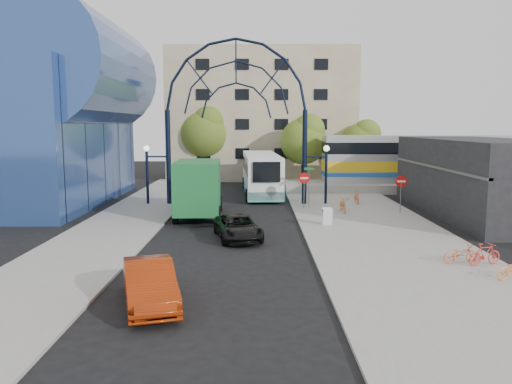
{
  "coord_description": "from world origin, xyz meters",
  "views": [
    {
      "loc": [
        1.51,
        -22.59,
        5.86
      ],
      "look_at": [
        1.45,
        6.0,
        2.05
      ],
      "focal_mm": 35.0,
      "sensor_mm": 36.0,
      "label": 1
    }
  ],
  "objects_px": {
    "street_name_sign": "(309,179)",
    "bike_near_a": "(343,204)",
    "tree_north_a": "(305,139)",
    "tree_north_c": "(362,141)",
    "gateway_arch": "(236,88)",
    "bike_near_b": "(357,197)",
    "bike_far_a": "(460,253)",
    "green_truck": "(199,189)",
    "do_not_enter_sign": "(401,185)",
    "train_car": "(464,159)",
    "city_bus": "(261,173)",
    "bike_far_b": "(485,254)",
    "sandwich_board": "(327,214)",
    "stop_sign": "(304,181)",
    "red_sedan": "(150,283)",
    "black_suv": "(238,227)",
    "tree_north_b": "(206,131)"
  },
  "relations": [
    {
      "from": "sandwich_board",
      "to": "red_sedan",
      "type": "distance_m",
      "value": 14.9
    },
    {
      "from": "tree_north_b",
      "to": "green_truck",
      "type": "distance_m",
      "value": 21.08
    },
    {
      "from": "do_not_enter_sign",
      "to": "street_name_sign",
      "type": "height_order",
      "value": "street_name_sign"
    },
    {
      "from": "tree_north_a",
      "to": "red_sedan",
      "type": "xyz_separation_m",
      "value": [
        -8.13,
        -32.75,
        -3.87
      ]
    },
    {
      "from": "street_name_sign",
      "to": "bike_near_a",
      "type": "xyz_separation_m",
      "value": [
        2.09,
        -2.16,
        -1.51
      ]
    },
    {
      "from": "tree_north_a",
      "to": "city_bus",
      "type": "height_order",
      "value": "tree_north_a"
    },
    {
      "from": "bike_far_b",
      "to": "stop_sign",
      "type": "bearing_deg",
      "value": 5.99
    },
    {
      "from": "street_name_sign",
      "to": "sandwich_board",
      "type": "bearing_deg",
      "value": -86.54
    },
    {
      "from": "street_name_sign",
      "to": "train_car",
      "type": "height_order",
      "value": "train_car"
    },
    {
      "from": "tree_north_c",
      "to": "gateway_arch",
      "type": "bearing_deg",
      "value": -131.04
    },
    {
      "from": "stop_sign",
      "to": "tree_north_a",
      "type": "xyz_separation_m",
      "value": [
        1.32,
        13.93,
        2.61
      ]
    },
    {
      "from": "sandwich_board",
      "to": "tree_north_c",
      "type": "bearing_deg",
      "value": 73.45
    },
    {
      "from": "sandwich_board",
      "to": "bike_far_b",
      "type": "bearing_deg",
      "value": -57.71
    },
    {
      "from": "bike_near_b",
      "to": "bike_far_a",
      "type": "bearing_deg",
      "value": -86.23
    },
    {
      "from": "sandwich_board",
      "to": "city_bus",
      "type": "distance_m",
      "value": 14.74
    },
    {
      "from": "bike_near_b",
      "to": "bike_far_b",
      "type": "xyz_separation_m",
      "value": [
        2.03,
        -16.48,
        -0.03
      ]
    },
    {
      "from": "city_bus",
      "to": "bike_far_b",
      "type": "relative_size",
      "value": 8.24
    },
    {
      "from": "tree_north_a",
      "to": "tree_north_c",
      "type": "relative_size",
      "value": 1.08
    },
    {
      "from": "train_car",
      "to": "bike_far_a",
      "type": "xyz_separation_m",
      "value": [
        -9.94,
        -24.16,
        -2.37
      ]
    },
    {
      "from": "bike_near_b",
      "to": "bike_far_a",
      "type": "height_order",
      "value": "bike_near_b"
    },
    {
      "from": "tree_north_c",
      "to": "red_sedan",
      "type": "bearing_deg",
      "value": -112.13
    },
    {
      "from": "do_not_enter_sign",
      "to": "bike_far_b",
      "type": "bearing_deg",
      "value": -90.27
    },
    {
      "from": "bike_far_a",
      "to": "bike_far_b",
      "type": "xyz_separation_m",
      "value": [
        0.88,
        -0.32,
        0.05
      ]
    },
    {
      "from": "gateway_arch",
      "to": "bike_near_b",
      "type": "xyz_separation_m",
      "value": [
        8.91,
        0.0,
        -7.94
      ]
    },
    {
      "from": "sandwich_board",
      "to": "tree_north_b",
      "type": "distance_m",
      "value": 26.15
    },
    {
      "from": "bike_far_a",
      "to": "sandwich_board",
      "type": "bearing_deg",
      "value": 16.8
    },
    {
      "from": "gateway_arch",
      "to": "bike_near_a",
      "type": "bearing_deg",
      "value": -26.06
    },
    {
      "from": "tree_north_a",
      "to": "city_bus",
      "type": "distance_m",
      "value": 7.68
    },
    {
      "from": "do_not_enter_sign",
      "to": "train_car",
      "type": "relative_size",
      "value": 0.1
    },
    {
      "from": "train_car",
      "to": "bike_near_b",
      "type": "distance_m",
      "value": 13.87
    },
    {
      "from": "street_name_sign",
      "to": "tree_north_c",
      "type": "distance_m",
      "value": 16.95
    },
    {
      "from": "gateway_arch",
      "to": "tree_north_a",
      "type": "xyz_separation_m",
      "value": [
        6.12,
        11.93,
        -3.95
      ]
    },
    {
      "from": "stop_sign",
      "to": "sandwich_board",
      "type": "xyz_separation_m",
      "value": [
        0.8,
        -6.02,
        -1.25
      ]
    },
    {
      "from": "sandwich_board",
      "to": "green_truck",
      "type": "relative_size",
      "value": 0.13
    },
    {
      "from": "city_bus",
      "to": "red_sedan",
      "type": "xyz_separation_m",
      "value": [
        -3.87,
        -27.02,
        -1.06
      ]
    },
    {
      "from": "green_truck",
      "to": "bike_near_b",
      "type": "bearing_deg",
      "value": 20.59
    },
    {
      "from": "sandwich_board",
      "to": "bike_far_b",
      "type": "distance_m",
      "value": 10.0
    },
    {
      "from": "red_sedan",
      "to": "bike_near_a",
      "type": "bearing_deg",
      "value": 44.91
    },
    {
      "from": "stop_sign",
      "to": "bike_far_b",
      "type": "distance_m",
      "value": 15.79
    },
    {
      "from": "black_suv",
      "to": "red_sedan",
      "type": "height_order",
      "value": "red_sedan"
    },
    {
      "from": "do_not_enter_sign",
      "to": "street_name_sign",
      "type": "xyz_separation_m",
      "value": [
        -5.8,
        2.6,
        0.15
      ]
    },
    {
      "from": "street_name_sign",
      "to": "bike_near_a",
      "type": "relative_size",
      "value": 1.46
    },
    {
      "from": "gateway_arch",
      "to": "stop_sign",
      "type": "bearing_deg",
      "value": -22.63
    },
    {
      "from": "green_truck",
      "to": "bike_near_b",
      "type": "xyz_separation_m",
      "value": [
        11.14,
        4.81,
        -1.22
      ]
    },
    {
      "from": "bike_far_a",
      "to": "green_truck",
      "type": "bearing_deg",
      "value": 35.33
    },
    {
      "from": "stop_sign",
      "to": "tree_north_c",
      "type": "distance_m",
      "value": 17.68
    },
    {
      "from": "train_car",
      "to": "tree_north_b",
      "type": "xyz_separation_m",
      "value": [
        -23.88,
        7.93,
        2.37
      ]
    },
    {
      "from": "train_car",
      "to": "bike_far_b",
      "type": "distance_m",
      "value": 26.2
    },
    {
      "from": "gateway_arch",
      "to": "train_car",
      "type": "height_order",
      "value": "gateway_arch"
    },
    {
      "from": "train_car",
      "to": "sandwich_board",
      "type": "bearing_deg",
      "value": -131.95
    }
  ]
}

